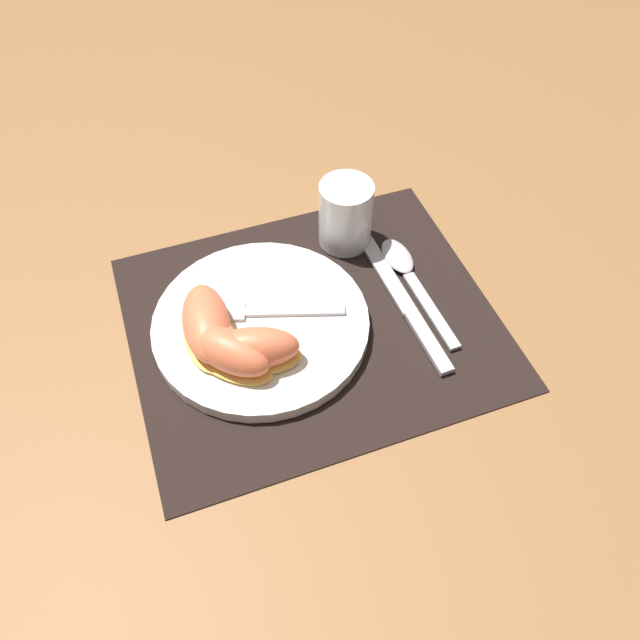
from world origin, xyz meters
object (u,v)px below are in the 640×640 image
knife (404,303)px  citrus_wedge_0 (207,325)px  juice_glass (345,218)px  citrus_wedge_2 (231,353)px  fork (252,312)px  citrus_wedge_3 (254,350)px  citrus_wedge_1 (216,340)px  spoon (406,270)px  plate (261,324)px

knife → citrus_wedge_0: bearing=174.5°
juice_glass → citrus_wedge_2: (-0.19, -0.15, -0.00)m
knife → fork: fork is taller
fork → citrus_wedge_3: 0.07m
citrus_wedge_1 → spoon: bearing=10.4°
plate → citrus_wedge_1: bearing=-158.3°
knife → citrus_wedge_3: 0.20m
knife → citrus_wedge_0: 0.24m
spoon → citrus_wedge_1: (-0.25, -0.05, 0.03)m
juice_glass → knife: juice_glass is taller
juice_glass → citrus_wedge_3: bearing=-136.5°
knife → citrus_wedge_2: size_ratio=2.17×
citrus_wedge_2 → citrus_wedge_3: 0.03m
juice_glass → knife: 0.14m
juice_glass → citrus_wedge_3: juice_glass is taller
knife → fork: bearing=168.4°
juice_glass → citrus_wedge_0: (-0.21, -0.11, -0.00)m
knife → citrus_wedge_0: (-0.23, 0.02, 0.03)m
fork → citrus_wedge_1: 0.06m
citrus_wedge_0 → citrus_wedge_3: bearing=-52.1°
citrus_wedge_0 → plate: bearing=1.2°
citrus_wedge_0 → citrus_wedge_3: (0.04, -0.05, 0.00)m
fork → citrus_wedge_0: 0.06m
knife → citrus_wedge_1: 0.23m
plate → citrus_wedge_1: size_ratio=2.08×
fork → citrus_wedge_2: bearing=-122.5°
citrus_wedge_0 → knife: bearing=-5.5°
knife → citrus_wedge_2: 0.22m
plate → spoon: 0.20m
citrus_wedge_2 → citrus_wedge_3: same height
citrus_wedge_0 → citrus_wedge_2: (0.02, -0.05, 0.00)m
knife → spoon: bearing=63.7°
fork → citrus_wedge_3: size_ratio=1.66×
plate → fork: fork is taller
fork → citrus_wedge_1: size_ratio=1.52×
juice_glass → fork: 0.18m
juice_glass → spoon: (0.05, -0.08, -0.03)m
plate → spoon: size_ratio=1.35×
knife → spoon: (0.02, 0.05, 0.00)m
spoon → citrus_wedge_0: citrus_wedge_0 is taller
plate → spoon: plate is taller
spoon → citrus_wedge_1: 0.26m
juice_glass → spoon: bearing=-57.5°
citrus_wedge_3 → juice_glass: bearing=43.5°
knife → citrus_wedge_1: size_ratio=1.89×
knife → plate: bearing=172.2°
citrus_wedge_2 → citrus_wedge_0: bearing=108.0°
juice_glass → citrus_wedge_0: bearing=-152.8°
plate → citrus_wedge_1: (-0.06, -0.02, 0.02)m
juice_glass → citrus_wedge_0: juice_glass is taller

